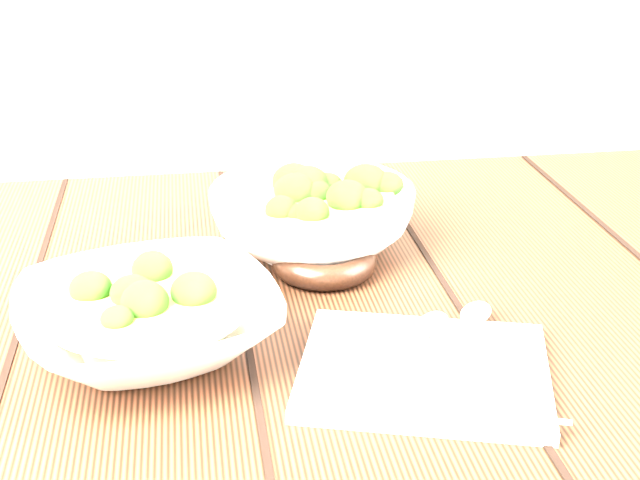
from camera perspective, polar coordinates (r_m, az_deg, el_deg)
table at (r=0.89m, az=-3.34°, el=-11.38°), size 1.20×0.80×0.75m
soup_bowl_front at (r=0.77m, az=-10.91°, el=-4.93°), size 0.26×0.26×0.06m
soup_bowl_back at (r=0.94m, az=-0.50°, el=1.59°), size 0.26×0.26×0.08m
trivet at (r=0.89m, az=0.27°, el=-1.34°), size 0.12×0.12×0.03m
napkin at (r=0.73m, az=6.67°, el=-8.31°), size 0.24×0.21×0.01m
spoon_left at (r=0.76m, az=6.59°, el=-6.43°), size 0.10×0.15×0.01m
spoon_right at (r=0.78m, az=9.31°, el=-5.64°), size 0.10×0.15×0.01m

